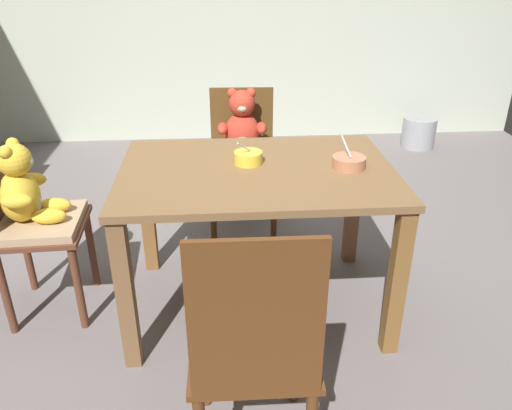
{
  "coord_description": "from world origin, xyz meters",
  "views": [
    {
      "loc": [
        -0.16,
        -2.01,
        1.54
      ],
      "look_at": [
        0.0,
        0.05,
        0.51
      ],
      "focal_mm": 35.58,
      "sensor_mm": 36.0,
      "label": 1
    }
  ],
  "objects_px": {
    "teddy_chair_near_front": "(253,334)",
    "metal_pail": "(419,132)",
    "dining_table": "(257,193)",
    "teddy_chair_far_center": "(242,141)",
    "porridge_bowl_terracotta_near_right": "(349,162)",
    "teddy_chair_near_left": "(28,206)",
    "porridge_bowl_yellow_center": "(248,157)"
  },
  "relations": [
    {
      "from": "teddy_chair_near_front",
      "to": "porridge_bowl_terracotta_near_right",
      "type": "xyz_separation_m",
      "value": [
        0.47,
        0.83,
        0.21
      ]
    },
    {
      "from": "teddy_chair_far_center",
      "to": "porridge_bowl_terracotta_near_right",
      "type": "height_order",
      "value": "teddy_chair_far_center"
    },
    {
      "from": "teddy_chair_far_center",
      "to": "dining_table",
      "type": "bearing_deg",
      "value": 3.66
    },
    {
      "from": "teddy_chair_far_center",
      "to": "porridge_bowl_yellow_center",
      "type": "relative_size",
      "value": 6.88
    },
    {
      "from": "teddy_chair_near_front",
      "to": "metal_pail",
      "type": "distance_m",
      "value": 3.45
    },
    {
      "from": "teddy_chair_far_center",
      "to": "porridge_bowl_terracotta_near_right",
      "type": "xyz_separation_m",
      "value": [
        0.42,
        -0.85,
        0.19
      ]
    },
    {
      "from": "metal_pail",
      "to": "teddy_chair_near_front",
      "type": "bearing_deg",
      "value": -119.16
    },
    {
      "from": "metal_pail",
      "to": "porridge_bowl_yellow_center",
      "type": "bearing_deg",
      "value": -128.01
    },
    {
      "from": "dining_table",
      "to": "teddy_chair_near_front",
      "type": "height_order",
      "value": "teddy_chair_near_front"
    },
    {
      "from": "teddy_chair_far_center",
      "to": "teddy_chair_near_front",
      "type": "bearing_deg",
      "value": 0.31
    },
    {
      "from": "teddy_chair_far_center",
      "to": "teddy_chair_near_front",
      "type": "distance_m",
      "value": 1.68
    },
    {
      "from": "teddy_chair_near_front",
      "to": "porridge_bowl_yellow_center",
      "type": "relative_size",
      "value": 7.54
    },
    {
      "from": "dining_table",
      "to": "metal_pail",
      "type": "xyz_separation_m",
      "value": [
        1.6,
        2.15,
        -0.47
      ]
    },
    {
      "from": "teddy_chair_far_center",
      "to": "teddy_chair_near_left",
      "type": "distance_m",
      "value": 1.26
    },
    {
      "from": "teddy_chair_near_front",
      "to": "porridge_bowl_terracotta_near_right",
      "type": "height_order",
      "value": "teddy_chair_near_front"
    },
    {
      "from": "dining_table",
      "to": "porridge_bowl_terracotta_near_right",
      "type": "height_order",
      "value": "porridge_bowl_terracotta_near_right"
    },
    {
      "from": "teddy_chair_near_front",
      "to": "porridge_bowl_yellow_center",
      "type": "height_order",
      "value": "teddy_chair_near_front"
    },
    {
      "from": "teddy_chair_near_left",
      "to": "metal_pail",
      "type": "xyz_separation_m",
      "value": [
        2.6,
        2.1,
        -0.42
      ]
    },
    {
      "from": "dining_table",
      "to": "teddy_chair_far_center",
      "type": "distance_m",
      "value": 0.83
    },
    {
      "from": "teddy_chair_far_center",
      "to": "teddy_chair_near_left",
      "type": "xyz_separation_m",
      "value": [
        -0.98,
        -0.78,
        -0.0
      ]
    },
    {
      "from": "metal_pail",
      "to": "teddy_chair_far_center",
      "type": "bearing_deg",
      "value": -140.8
    },
    {
      "from": "teddy_chair_far_center",
      "to": "teddy_chair_near_front",
      "type": "height_order",
      "value": "teddy_chair_near_front"
    },
    {
      "from": "porridge_bowl_yellow_center",
      "to": "metal_pail",
      "type": "height_order",
      "value": "porridge_bowl_yellow_center"
    },
    {
      "from": "teddy_chair_near_left",
      "to": "metal_pail",
      "type": "relative_size",
      "value": 2.95
    },
    {
      "from": "teddy_chair_near_front",
      "to": "teddy_chair_near_left",
      "type": "xyz_separation_m",
      "value": [
        -0.93,
        0.89,
        0.01
      ]
    },
    {
      "from": "teddy_chair_near_front",
      "to": "dining_table",
      "type": "bearing_deg",
      "value": -4.29
    },
    {
      "from": "dining_table",
      "to": "porridge_bowl_terracotta_near_right",
      "type": "relative_size",
      "value": 7.7
    },
    {
      "from": "porridge_bowl_terracotta_near_right",
      "to": "metal_pail",
      "type": "relative_size",
      "value": 0.53
    },
    {
      "from": "teddy_chair_near_front",
      "to": "metal_pail",
      "type": "xyz_separation_m",
      "value": [
        1.67,
        3.0,
        -0.4
      ]
    },
    {
      "from": "teddy_chair_far_center",
      "to": "teddy_chair_near_left",
      "type": "bearing_deg",
      "value": -49.37
    },
    {
      "from": "porridge_bowl_yellow_center",
      "to": "teddy_chair_near_front",
      "type": "bearing_deg",
      "value": -92.63
    },
    {
      "from": "teddy_chair_near_left",
      "to": "porridge_bowl_terracotta_near_right",
      "type": "bearing_deg",
      "value": -4.94
    }
  ]
}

